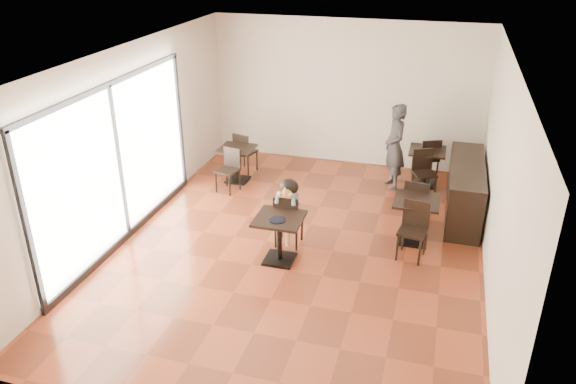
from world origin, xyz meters
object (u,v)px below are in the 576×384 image
(child_table, at_px, (279,239))
(chair_back_a, at_px, (427,158))
(chair_left_b, at_px, (227,171))
(chair_back_b, at_px, (425,174))
(chair_mid_b, at_px, (412,232))
(cafe_table_back, at_px, (426,167))
(cafe_table_mid, at_px, (415,221))
(cafe_table_left, at_px, (237,164))
(adult_patron, at_px, (395,147))
(chair_left_a, at_px, (246,152))
(child, at_px, (289,213))
(child_chair, at_px, (289,219))
(chair_mid_a, at_px, (417,203))

(child_table, height_order, chair_back_a, chair_back_a)
(chair_left_b, distance_m, chair_back_b, 3.95)
(chair_mid_b, relative_size, chair_left_b, 1.06)
(cafe_table_back, distance_m, chair_left_b, 4.11)
(cafe_table_mid, bearing_deg, cafe_table_back, 88.99)
(cafe_table_left, bearing_deg, adult_patron, 10.50)
(adult_patron, bearing_deg, cafe_table_back, 91.36)
(child_table, distance_m, cafe_table_mid, 2.37)
(child_table, height_order, chair_left_a, chair_left_a)
(child, distance_m, cafe_table_left, 2.88)
(cafe_table_left, bearing_deg, child_table, -57.71)
(child_chair, height_order, cafe_table_left, child_chair)
(cafe_table_left, xyz_separation_m, cafe_table_back, (3.84, 0.89, 0.01))
(cafe_table_back, xyz_separation_m, chair_left_a, (-3.84, -0.34, 0.06))
(chair_mid_b, xyz_separation_m, chair_back_b, (0.04, 2.47, -0.01))
(cafe_table_mid, xyz_separation_m, chair_left_a, (-3.80, 2.13, 0.05))
(child_chair, bearing_deg, cafe_table_back, -123.37)
(chair_left_a, height_order, chair_back_b, chair_back_b)
(child_table, bearing_deg, child_chair, 90.00)
(chair_mid_b, bearing_deg, child, -167.19)
(child_chair, relative_size, cafe_table_back, 1.23)
(child_chair, bearing_deg, chair_left_b, -43.88)
(child_table, relative_size, chair_back_b, 0.85)
(child_table, relative_size, cafe_table_back, 1.02)
(cafe_table_back, relative_size, chair_left_a, 0.86)
(cafe_table_left, relative_size, chair_left_a, 0.83)
(child_chair, xyz_separation_m, cafe_table_mid, (2.03, 0.67, -0.08))
(chair_mid_b, xyz_separation_m, chair_back_a, (0.04, 3.35, -0.01))
(cafe_table_mid, distance_m, cafe_table_back, 2.47)
(chair_left_a, bearing_deg, child_table, 133.63)
(cafe_table_back, relative_size, chair_mid_a, 0.81)
(child_chair, xyz_separation_m, adult_patron, (1.42, 2.85, 0.41))
(child, height_order, cafe_table_back, child)
(child, bearing_deg, chair_left_a, 122.29)
(cafe_table_mid, height_order, chair_mid_a, chair_mid_a)
(cafe_table_back, xyz_separation_m, chair_back_b, (-0.00, -0.55, 0.08))
(chair_mid_a, relative_size, chair_left_b, 1.06)
(adult_patron, height_order, chair_left_b, adult_patron)
(cafe_table_left, relative_size, chair_left_b, 0.83)
(cafe_table_back, distance_m, chair_mid_b, 3.03)
(child, distance_m, chair_left_a, 3.32)
(chair_mid_b, height_order, chair_left_b, chair_mid_b)
(child, bearing_deg, child_chair, 0.00)
(cafe_table_mid, distance_m, chair_left_a, 4.36)
(cafe_table_left, bearing_deg, chair_back_b, 5.09)
(child_chair, xyz_separation_m, chair_left_b, (-1.77, 1.70, -0.03))
(child, relative_size, chair_mid_a, 1.25)
(child_table, distance_m, adult_patron, 3.71)
(chair_back_b, bearing_deg, cafe_table_back, 66.59)
(adult_patron, relative_size, chair_back_a, 1.90)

